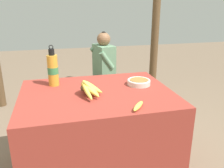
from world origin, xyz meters
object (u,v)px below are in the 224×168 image
banana_bunch_green (57,80)px  loose_banana_front (138,106)px  serving_bowl (139,82)px  wooden_bench (85,86)px  seated_vendor (101,67)px  support_post_far (156,15)px  banana_bunch_ripe (88,88)px  water_bottle (53,70)px

banana_bunch_green → loose_banana_front: bearing=-73.3°
serving_bowl → loose_banana_front: serving_bowl is taller
serving_bowl → wooden_bench: serving_bowl is taller
seated_vendor → support_post_far: 1.20m
serving_bowl → banana_bunch_ripe: bearing=-162.8°
serving_bowl → banana_bunch_green: serving_bowl is taller
water_bottle → wooden_bench: water_bottle is taller
wooden_bench → support_post_far: bearing=18.3°
serving_bowl → loose_banana_front: 0.48m
loose_banana_front → wooden_bench: bearing=94.9°
wooden_bench → banana_bunch_green: 0.38m
water_bottle → seated_vendor: 1.23m
loose_banana_front → support_post_far: (1.01, 2.07, 0.47)m
water_bottle → loose_banana_front: 0.82m
wooden_bench → banana_bunch_ripe: bearing=-95.9°
seated_vendor → banana_bunch_green: size_ratio=4.76×
serving_bowl → support_post_far: bearing=62.4°
seated_vendor → support_post_far: support_post_far is taller
banana_bunch_ripe → wooden_bench: banana_bunch_ripe is taller
water_bottle → banana_bunch_green: (0.03, 1.07, -0.43)m
banana_bunch_ripe → seated_vendor: 1.39m
banana_bunch_ripe → banana_bunch_green: banana_bunch_ripe is taller
water_bottle → serving_bowl: bearing=-12.8°
serving_bowl → support_post_far: size_ratio=0.08×
seated_vendor → banana_bunch_green: seated_vendor is taller
loose_banana_front → banana_bunch_green: 1.78m
seated_vendor → banana_bunch_green: 0.60m
banana_bunch_ripe → seated_vendor: seated_vendor is taller
banana_bunch_ripe → serving_bowl: (0.45, 0.14, -0.04)m
banana_bunch_ripe → support_post_far: size_ratio=0.12×
banana_bunch_green → serving_bowl: bearing=-61.3°
banana_bunch_ripe → support_post_far: support_post_far is taller
water_bottle → loose_banana_front: water_bottle is taller
loose_banana_front → seated_vendor: size_ratio=0.14×
serving_bowl → seated_vendor: size_ratio=0.19×
banana_bunch_ripe → banana_bunch_green: 1.43m
wooden_bench → banana_bunch_green: size_ratio=6.51×
serving_bowl → water_bottle: size_ratio=0.57×
banana_bunch_green → seated_vendor: bearing=-4.0°
wooden_bench → loose_banana_front: bearing=-85.1°
banana_bunch_ripe → loose_banana_front: 0.43m
water_bottle → banana_bunch_ripe: bearing=-50.2°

